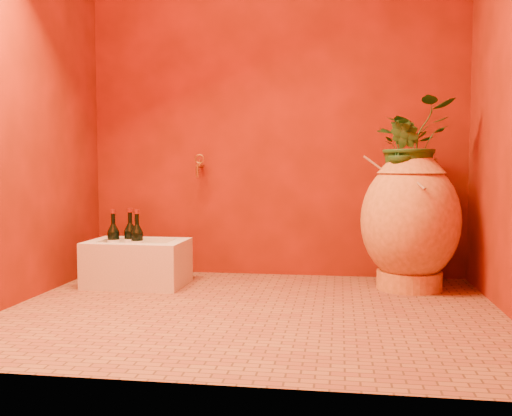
% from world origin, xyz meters
% --- Properties ---
extents(floor, '(2.50, 2.50, 0.00)m').
position_xyz_m(floor, '(0.00, 0.00, 0.00)').
color(floor, brown).
rests_on(floor, ground).
extents(wall_back, '(2.50, 0.02, 2.50)m').
position_xyz_m(wall_back, '(0.00, 1.00, 1.25)').
color(wall_back, '#561604').
rests_on(wall_back, ground).
extents(wall_left, '(0.02, 2.00, 2.50)m').
position_xyz_m(wall_left, '(-1.25, 0.00, 1.25)').
color(wall_left, '#561604').
rests_on(wall_left, ground).
extents(amphora, '(0.71, 0.71, 0.83)m').
position_xyz_m(amphora, '(0.85, 0.65, 0.41)').
color(amphora, '#D98D3D').
rests_on(amphora, floor).
extents(stone_basin, '(0.60, 0.41, 0.28)m').
position_xyz_m(stone_basin, '(-0.79, 0.52, 0.13)').
color(stone_basin, beige).
rests_on(stone_basin, floor).
extents(wine_bottle_a, '(0.08, 0.08, 0.32)m').
position_xyz_m(wine_bottle_a, '(-0.86, 0.57, 0.27)').
color(wine_bottle_a, black).
rests_on(wine_bottle_a, stone_basin).
extents(wine_bottle_b, '(0.08, 0.08, 0.31)m').
position_xyz_m(wine_bottle_b, '(-0.95, 0.54, 0.26)').
color(wine_bottle_b, black).
rests_on(wine_bottle_b, stone_basin).
extents(wine_bottle_c, '(0.08, 0.08, 0.31)m').
position_xyz_m(wine_bottle_c, '(-0.79, 0.51, 0.26)').
color(wine_bottle_c, black).
rests_on(wine_bottle_c, stone_basin).
extents(wall_tap, '(0.07, 0.14, 0.15)m').
position_xyz_m(wall_tap, '(-0.50, 0.92, 0.74)').
color(wall_tap, olive).
rests_on(wall_tap, wall_back).
extents(plant_main, '(0.60, 0.58, 0.51)m').
position_xyz_m(plant_main, '(0.85, 0.68, 0.87)').
color(plant_main, '#1B4819').
rests_on(plant_main, amphora).
extents(plant_side, '(0.24, 0.25, 0.36)m').
position_xyz_m(plant_side, '(0.80, 0.57, 0.81)').
color(plant_side, '#1B4819').
rests_on(plant_side, amphora).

